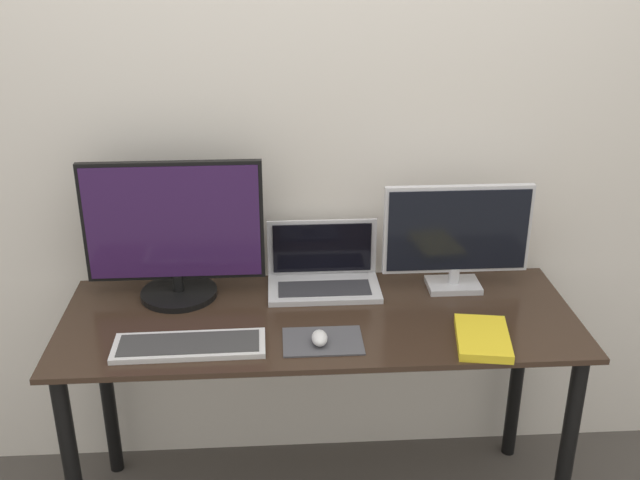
# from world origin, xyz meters

# --- Properties ---
(wall_back) EXTENTS (7.00, 0.05, 2.50)m
(wall_back) POSITION_xyz_m (0.00, 0.67, 1.25)
(wall_back) COLOR silver
(wall_back) RESTS_ON ground_plane
(desk) EXTENTS (1.61, 0.60, 0.77)m
(desk) POSITION_xyz_m (0.00, 0.30, 0.64)
(desk) COLOR #332319
(desk) RESTS_ON ground_plane
(monitor_left) EXTENTS (0.57, 0.25, 0.46)m
(monitor_left) POSITION_xyz_m (-0.45, 0.47, 0.99)
(monitor_left) COLOR black
(monitor_left) RESTS_ON desk
(monitor_right) EXTENTS (0.49, 0.12, 0.36)m
(monitor_right) POSITION_xyz_m (0.46, 0.47, 0.96)
(monitor_right) COLOR silver
(monitor_right) RESTS_ON desk
(laptop) EXTENTS (0.37, 0.21, 0.22)m
(laptop) POSITION_xyz_m (0.03, 0.51, 0.82)
(laptop) COLOR silver
(laptop) RESTS_ON desk
(keyboard) EXTENTS (0.44, 0.16, 0.02)m
(keyboard) POSITION_xyz_m (-0.39, 0.14, 0.78)
(keyboard) COLOR silver
(keyboard) RESTS_ON desk
(mousepad) EXTENTS (0.24, 0.16, 0.00)m
(mousepad) POSITION_xyz_m (0.00, 0.15, 0.77)
(mousepad) COLOR #47474C
(mousepad) RESTS_ON desk
(mouse) EXTENTS (0.05, 0.07, 0.04)m
(mouse) POSITION_xyz_m (-0.01, 0.13, 0.79)
(mouse) COLOR silver
(mouse) RESTS_ON mousepad
(book) EXTENTS (0.19, 0.26, 0.03)m
(book) POSITION_xyz_m (0.47, 0.12, 0.78)
(book) COLOR yellow
(book) RESTS_ON desk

